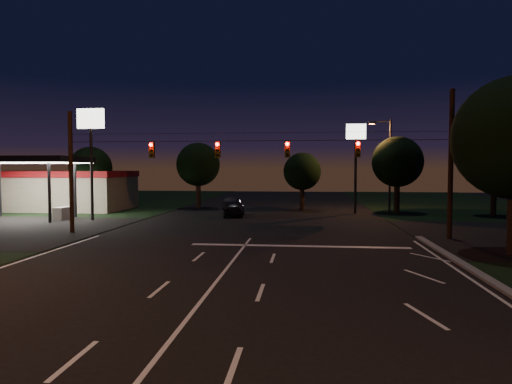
# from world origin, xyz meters

# --- Properties ---
(ground) EXTENTS (140.00, 140.00, 0.00)m
(ground) POSITION_xyz_m (0.00, 0.00, 0.00)
(ground) COLOR black
(ground) RESTS_ON ground
(stop_bar) EXTENTS (12.00, 0.50, 0.01)m
(stop_bar) POSITION_xyz_m (3.00, 11.50, 0.01)
(stop_bar) COLOR silver
(stop_bar) RESTS_ON ground
(utility_pole_right) EXTENTS (0.30, 0.30, 9.00)m
(utility_pole_right) POSITION_xyz_m (12.00, 15.00, 0.00)
(utility_pole_right) COLOR black
(utility_pole_right) RESTS_ON ground
(utility_pole_left) EXTENTS (0.28, 0.28, 8.00)m
(utility_pole_left) POSITION_xyz_m (-12.00, 15.00, 0.00)
(utility_pole_left) COLOR black
(utility_pole_left) RESTS_ON ground
(signal_span) EXTENTS (24.00, 0.40, 1.56)m
(signal_span) POSITION_xyz_m (-0.00, 14.96, 5.50)
(signal_span) COLOR black
(signal_span) RESTS_ON ground
(gas_station) EXTENTS (14.20, 16.10, 5.25)m
(gas_station) POSITION_xyz_m (-21.86, 30.39, 2.38)
(gas_station) COLOR gray
(gas_station) RESTS_ON ground
(pole_sign_left_near) EXTENTS (2.20, 0.30, 9.10)m
(pole_sign_left_near) POSITION_xyz_m (-14.00, 22.00, 6.98)
(pole_sign_left_near) COLOR black
(pole_sign_left_near) RESTS_ON ground
(pole_sign_right) EXTENTS (1.80, 0.30, 8.40)m
(pole_sign_right) POSITION_xyz_m (8.00, 30.00, 6.24)
(pole_sign_right) COLOR black
(pole_sign_right) RESTS_ON ground
(street_light_right_far) EXTENTS (2.20, 0.35, 9.00)m
(street_light_right_far) POSITION_xyz_m (11.24, 32.00, 5.24)
(street_light_right_far) COLOR black
(street_light_right_far) RESTS_ON ground
(tree_far_a) EXTENTS (4.20, 4.20, 6.42)m
(tree_far_a) POSITION_xyz_m (-17.98, 30.12, 4.26)
(tree_far_a) COLOR black
(tree_far_a) RESTS_ON ground
(tree_far_b) EXTENTS (4.60, 4.60, 6.98)m
(tree_far_b) POSITION_xyz_m (-7.98, 34.13, 4.61)
(tree_far_b) COLOR black
(tree_far_b) RESTS_ON ground
(tree_far_c) EXTENTS (3.80, 3.80, 5.86)m
(tree_far_c) POSITION_xyz_m (3.02, 33.10, 3.90)
(tree_far_c) COLOR black
(tree_far_c) RESTS_ON ground
(tree_far_d) EXTENTS (4.80, 4.80, 7.30)m
(tree_far_d) POSITION_xyz_m (12.02, 31.13, 4.83)
(tree_far_d) COLOR black
(tree_far_d) RESTS_ON ground
(tree_far_e) EXTENTS (4.00, 4.00, 6.18)m
(tree_far_e) POSITION_xyz_m (20.02, 29.11, 4.11)
(tree_far_e) COLOR black
(tree_far_e) RESTS_ON ground
(car_oncoming_a) EXTENTS (2.10, 4.42, 1.46)m
(car_oncoming_a) POSITION_xyz_m (-2.98, 26.53, 0.73)
(car_oncoming_a) COLOR black
(car_oncoming_a) RESTS_ON ground
(car_oncoming_b) EXTENTS (1.46, 3.96, 1.29)m
(car_oncoming_b) POSITION_xyz_m (-4.32, 33.22, 0.65)
(car_oncoming_b) COLOR black
(car_oncoming_b) RESTS_ON ground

